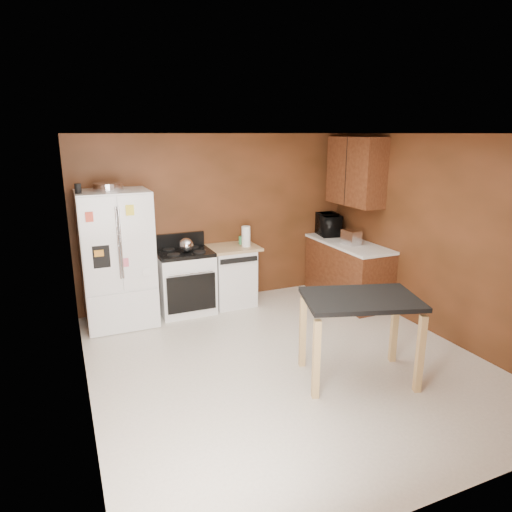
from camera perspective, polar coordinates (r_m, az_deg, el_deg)
floor at (r=5.33m, az=3.72°, el=-12.95°), size 4.50×4.50×0.00m
ceiling at (r=4.70m, az=4.25°, el=15.03°), size 4.50×4.50×0.00m
wall_back at (r=6.89m, az=-4.66°, el=4.60°), size 4.20×0.00×4.20m
wall_front at (r=3.16m, az=23.28°, el=-9.60°), size 4.20×0.00×4.20m
wall_left at (r=4.35m, az=-21.45°, el=-2.71°), size 0.00×4.50×4.50m
wall_right at (r=6.10m, az=21.79°, el=2.17°), size 0.00×4.50×4.50m
roasting_pan at (r=6.11m, az=-18.00°, el=8.23°), size 0.38×0.38×0.10m
pen_cup at (r=5.93m, az=-21.36°, el=7.85°), size 0.08×0.08×0.12m
kettle at (r=6.40m, az=-8.71°, el=1.36°), size 0.20×0.20×0.20m
paper_towel at (r=6.68m, az=-1.27°, el=2.46°), size 0.16×0.16×0.30m
green_canister at (r=6.86m, az=-1.74°, el=2.00°), size 0.11×0.11×0.11m
toaster at (r=6.93m, az=11.81°, el=2.31°), size 0.19×0.30×0.21m
microwave at (r=7.54m, az=8.87°, el=3.89°), size 0.49×0.64×0.32m
refrigerator at (r=6.27m, az=-16.93°, el=-0.36°), size 0.90×0.80×1.80m
gas_range at (r=6.61m, az=-8.86°, el=-3.06°), size 0.76×0.68×1.10m
dishwasher at (r=6.84m, az=-3.06°, el=-2.36°), size 0.78×0.63×0.89m
right_cabinets at (r=7.11m, az=11.64°, el=1.84°), size 0.63×1.58×2.45m
island at (r=4.79m, az=12.91°, el=-6.66°), size 1.31×1.06×0.91m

